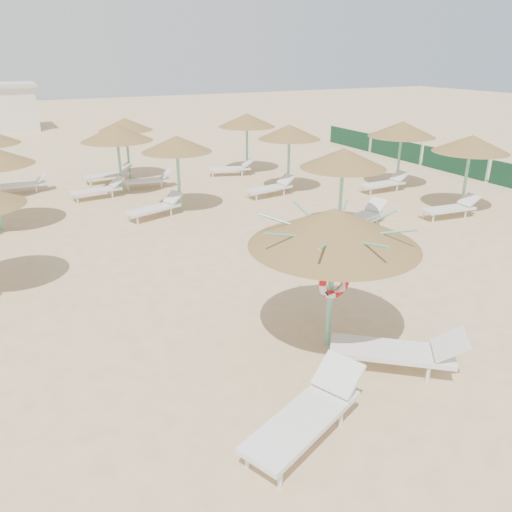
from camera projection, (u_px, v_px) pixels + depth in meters
name	position (u px, v px, depth m)	size (l,w,h in m)	color
ground	(324.00, 355.00, 9.39)	(120.00, 120.00, 0.00)	#D8B184
main_palapa	(334.00, 228.00, 8.81)	(3.09, 3.09, 2.77)	#6BB999
lounger_main_a	(309.00, 413.00, 7.28)	(2.38, 1.53, 0.83)	silver
lounger_main_b	(401.00, 350.00, 8.81)	(2.23, 1.98, 0.84)	silver
palapa_field	(199.00, 141.00, 18.10)	(18.98, 12.93, 2.71)	#6BB999
windbreak_fence	(454.00, 163.00, 23.29)	(0.08, 19.84, 1.10)	#174731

